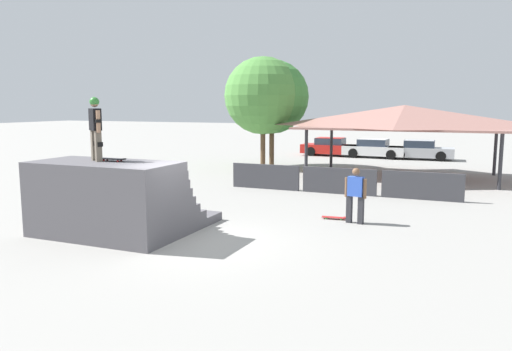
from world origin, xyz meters
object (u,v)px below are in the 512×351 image
skateboard_on_deck (113,159)px  parked_car_red (331,147)px  parked_car_silver (420,150)px  bystander_walking (356,193)px  skateboard_on_ground (335,217)px  tree_beside_pavilion (272,97)px  skater_on_deck (95,124)px  parked_car_white (374,149)px  tree_far_back (263,96)px

skateboard_on_deck → parked_car_red: (-0.06, 23.62, -1.49)m
skateboard_on_deck → parked_car_silver: skateboard_on_deck is taller
bystander_walking → parked_car_silver: 19.57m
bystander_walking → parked_car_silver: (0.19, 19.56, -0.34)m
skateboard_on_ground → parked_car_red: size_ratio=0.19×
tree_beside_pavilion → parked_car_silver: (7.67, 7.30, -3.42)m
bystander_walking → parked_car_red: bystander_walking is taller
skater_on_deck → parked_car_white: (3.43, 23.60, -2.43)m
parked_car_white → parked_car_silver: bearing=2.4°
skateboard_on_deck → parked_car_white: (2.95, 23.50, -1.49)m
skater_on_deck → skateboard_on_ground: 7.63m
bystander_walking → parked_car_silver: size_ratio=0.40×
tree_beside_pavilion → tree_far_back: tree_far_back is taller
parked_car_white → parked_car_red: bearing=-179.6°
tree_far_back → parked_car_red: size_ratio=1.49×
parked_car_white → skateboard_on_deck: bearing=-94.5°
bystander_walking → tree_beside_pavilion: tree_beside_pavilion is taller
tree_beside_pavilion → parked_car_red: size_ratio=1.46×
skater_on_deck → skateboard_on_ground: skater_on_deck is taller
parked_car_silver → parked_car_red: bearing=176.6°
parked_car_silver → bystander_walking: bearing=-92.7°
tree_far_back → parked_car_red: 8.92m
skater_on_deck → tree_beside_pavilion: tree_beside_pavilion is taller
skater_on_deck → skateboard_on_ground: size_ratio=2.20×
tree_beside_pavilion → parked_car_white: size_ratio=1.45×
skateboard_on_deck → parked_car_white: bearing=83.8°
skateboard_on_deck → skateboard_on_ground: (5.10, 4.19, -2.04)m
parked_car_white → tree_beside_pavilion: bearing=-119.8°
bystander_walking → skateboard_on_ground: size_ratio=2.16×
bystander_walking → parked_car_white: (-2.82, 19.58, -0.34)m
skateboard_on_ground → tree_beside_pavilion: (-6.80, 12.00, 3.96)m
skateboard_on_deck → parked_car_red: 23.67m
tree_beside_pavilion → parked_car_white: 9.32m
tree_beside_pavilion → parked_car_white: (4.66, 7.31, -3.42)m
skater_on_deck → bystander_walking: size_ratio=1.02×
bystander_walking → tree_beside_pavilion: (-7.48, 12.27, 3.08)m
tree_beside_pavilion → parked_car_silver: size_ratio=1.47×
skateboard_on_ground → parked_car_red: bearing=99.3°
tree_far_back → parked_car_silver: (8.00, 7.84, -3.47)m
skateboard_on_ground → parked_car_red: (-5.16, 19.43, 0.54)m
skateboard_on_ground → parked_car_silver: parked_car_silver is taller
tree_far_back → parked_car_white: (4.99, 7.86, -3.47)m
tree_far_back → parked_car_silver: size_ratio=1.50×
skateboard_on_deck → parked_car_white: skateboard_on_deck is taller
bystander_walking → parked_car_red: bearing=-65.7°
skateboard_on_deck → tree_far_back: (-2.03, 15.64, 1.98)m
bystander_walking → tree_beside_pavilion: size_ratio=0.27×
skateboard_on_deck → tree_beside_pavilion: bearing=96.9°
skater_on_deck → skateboard_on_ground: (5.58, 4.29, -2.97)m
skateboard_on_ground → tree_beside_pavilion: size_ratio=0.13×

